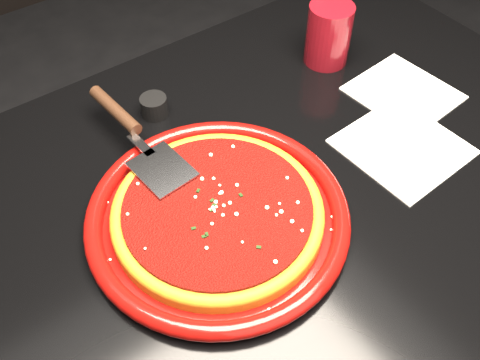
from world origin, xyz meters
name	(u,v)px	position (x,y,z in m)	size (l,w,h in m)	color
table	(252,317)	(0.00, 0.00, 0.38)	(1.20, 0.80, 0.75)	black
plate	(218,216)	(-0.07, 0.00, 0.76)	(0.37, 0.37, 0.03)	#6F0806
pizza_crust	(218,214)	(-0.07, 0.00, 0.77)	(0.29, 0.29, 0.01)	#8F5912
pizza_crust_rim	(218,211)	(-0.07, 0.00, 0.78)	(0.29, 0.29, 0.02)	#8F5912
pizza_sauce	(217,208)	(-0.07, 0.00, 0.78)	(0.26, 0.26, 0.01)	maroon
parmesan_dusting	(217,205)	(-0.07, 0.00, 0.79)	(0.25, 0.25, 0.01)	beige
basil_flecks	(217,206)	(-0.07, 0.00, 0.79)	(0.23, 0.23, 0.00)	black
pizza_server	(138,135)	(-0.09, 0.17, 0.79)	(0.08, 0.29, 0.02)	#B0B2B7
cup	(328,34)	(0.30, 0.19, 0.81)	(0.08, 0.08, 0.11)	maroon
napkin_a	(402,147)	(0.25, -0.05, 0.75)	(0.17, 0.17, 0.00)	silver
napkin_b	(403,93)	(0.35, 0.04, 0.75)	(0.15, 0.16, 0.00)	silver
ramekin	(154,106)	(-0.03, 0.24, 0.77)	(0.04, 0.04, 0.03)	black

